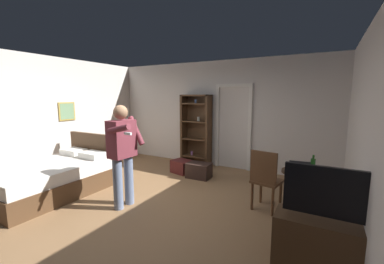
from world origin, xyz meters
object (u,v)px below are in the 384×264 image
at_px(bed, 54,177).
at_px(side_table, 301,186).
at_px(bottle_on_table, 313,166).
at_px(wooden_chair, 265,178).
at_px(suitcase_small, 199,170).
at_px(tv_flatscreen, 327,240).
at_px(person_blue_shirt, 123,149).
at_px(laptop, 300,169).
at_px(bookshelf, 196,128).
at_px(suitcase_dark, 182,166).

xyz_separation_m(bed, side_table, (4.20, 1.30, 0.16)).
distance_m(bed, bottle_on_table, 4.53).
xyz_separation_m(wooden_chair, suitcase_small, (-1.65, 0.90, -0.38)).
relative_size(tv_flatscreen, person_blue_shirt, 0.67).
xyz_separation_m(bed, laptop, (4.17, 1.25, 0.45)).
distance_m(laptop, bottle_on_table, 0.18).
bearing_deg(side_table, bottle_on_table, -29.74).
relative_size(bookshelf, suitcase_dark, 4.15).
relative_size(bottle_on_table, suitcase_dark, 0.64).
relative_size(tv_flatscreen, side_table, 1.61).
height_order(bottle_on_table, person_blue_shirt, person_blue_shirt).
bearing_deg(suitcase_dark, wooden_chair, -11.75).
height_order(side_table, wooden_chair, wooden_chair).
bearing_deg(tv_flatscreen, bookshelf, 136.74).
distance_m(side_table, suitcase_small, 2.33).
bearing_deg(laptop, side_table, 59.70).
relative_size(side_table, laptop, 1.94).
xyz_separation_m(bookshelf, tv_flatscreen, (3.10, -2.91, -0.66)).
xyz_separation_m(bookshelf, person_blue_shirt, (0.14, -2.82, -0.02)).
bearing_deg(side_table, laptop, -120.30).
distance_m(tv_flatscreen, side_table, 1.24).
bearing_deg(tv_flatscreen, bed, -178.58).
bearing_deg(laptop, bottle_on_table, -12.67).
bearing_deg(suitcase_small, laptop, -23.39).
xyz_separation_m(laptop, person_blue_shirt, (-2.57, -1.05, 0.22)).
bearing_deg(bottle_on_table, wooden_chair, -177.11).
distance_m(bottle_on_table, person_blue_shirt, 2.92).
bearing_deg(bed, bottle_on_table, 15.66).
xyz_separation_m(tv_flatscreen, suitcase_small, (-2.53, 1.97, -0.17)).
relative_size(bookshelf, wooden_chair, 1.89).
xyz_separation_m(laptop, bottle_on_table, (0.17, -0.04, 0.07)).
bearing_deg(bed, bookshelf, 64.21).
relative_size(person_blue_shirt, suitcase_small, 3.20).
relative_size(bookshelf, laptop, 5.17).
xyz_separation_m(person_blue_shirt, suitcase_small, (0.42, 1.88, -0.81)).
bearing_deg(bookshelf, wooden_chair, -39.73).
bearing_deg(bookshelf, side_table, -32.32).
bearing_deg(wooden_chair, laptop, 8.13).
xyz_separation_m(side_table, person_blue_shirt, (-2.59, -1.09, 0.51)).
height_order(tv_flatscreen, suitcase_dark, tv_flatscreen).
relative_size(side_table, bottle_on_table, 2.43).
bearing_deg(suitcase_dark, laptop, -6.23).
distance_m(side_table, suitcase_dark, 2.87).
xyz_separation_m(laptop, suitcase_small, (-2.14, 0.83, -0.59)).
relative_size(tv_flatscreen, laptop, 3.13).
height_order(bookshelf, suitcase_small, bookshelf).
distance_m(laptop, person_blue_shirt, 2.78).
height_order(side_table, person_blue_shirt, person_blue_shirt).
bearing_deg(bottle_on_table, suitcase_small, 159.46).
bearing_deg(bottle_on_table, tv_flatscreen, -78.70).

